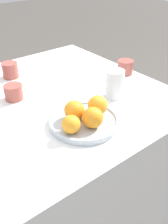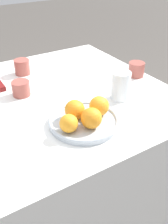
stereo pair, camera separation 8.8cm
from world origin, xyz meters
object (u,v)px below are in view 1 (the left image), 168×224
orange_1 (93,118)px  cup_2 (10,70)px  fruit_platter (84,121)px  orange_0 (74,110)px  water_glass (114,84)px  orange_3 (71,124)px  cup_0 (14,92)px  orange_2 (98,105)px  cup_1 (125,67)px

orange_1 → cup_2: orange_1 is taller
fruit_platter → orange_0: size_ratio=3.53×
water_glass → cup_2: 0.50m
orange_3 → orange_1: bearing=-14.3°
cup_0 → cup_2: size_ratio=1.00×
orange_3 → cup_2: size_ratio=0.83×
orange_2 → orange_3: (-0.14, -0.03, -0.00)m
fruit_platter → cup_2: bearing=93.2°
orange_1 → orange_2: same height
cup_1 → cup_2: cup_2 is taller
orange_1 → cup_2: size_ratio=0.96×
fruit_platter → cup_2: cup_2 is taller
fruit_platter → orange_0: orange_0 is taller
fruit_platter → orange_1: bearing=-90.1°
cup_0 → orange_1: bearing=-73.2°
orange_2 → cup_1: (0.35, 0.20, -0.02)m
water_glass → cup_0: size_ratio=1.57×
fruit_platter → cup_1: (0.42, 0.21, 0.02)m
orange_1 → water_glass: size_ratio=0.61×
orange_3 → cup_2: bearing=85.2°
cup_2 → fruit_platter: bearing=-86.8°
cup_0 → cup_2: bearing=68.0°
cup_0 → orange_0: bearing=-72.8°
water_glass → cup_0: 0.40m
orange_1 → orange_0: bearing=105.3°
orange_1 → orange_2: size_ratio=1.00×
cup_2 → orange_3: bearing=-94.8°
fruit_platter → cup_1: bearing=26.3°
water_glass → cup_2: bearing=119.5°
orange_3 → orange_2: bearing=12.4°
orange_3 → orange_0: bearing=45.3°
cup_0 → orange_3: bearing=-84.2°
orange_1 → cup_0: (-0.11, 0.36, -0.02)m
orange_2 → cup_2: size_ratio=0.97×
fruit_platter → orange_1: (-0.00, -0.05, 0.04)m
fruit_platter → orange_0: bearing=125.9°
orange_0 → cup_0: (-0.09, 0.29, -0.02)m
orange_3 → cup_1: orange_3 is taller
fruit_platter → cup_2: 0.51m
orange_1 → water_glass: 0.25m
fruit_platter → water_glass: water_glass is taller
water_glass → cup_2: water_glass is taller
orange_2 → cup_1: 0.41m
cup_0 → water_glass: bearing=-35.9°
cup_0 → cup_1: bearing=-11.5°
orange_3 → cup_0: (-0.03, 0.34, -0.02)m
cup_0 → orange_2: bearing=-60.8°
water_glass → cup_1: water_glass is taller
orange_1 → orange_3: bearing=165.7°
fruit_platter → orange_1: 0.06m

